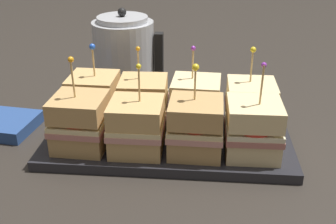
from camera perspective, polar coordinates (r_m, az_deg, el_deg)
name	(u,v)px	position (r m, az deg, el deg)	size (l,w,h in m)	color
ground_plane	(168,145)	(0.79, 0.00, -4.45)	(6.00, 6.00, 0.00)	#2D2823
serving_platter	(168,140)	(0.78, 0.00, -3.88)	(0.45, 0.22, 0.02)	#232328
sandwich_front_far_left	(80,122)	(0.74, -11.79, -1.38)	(0.10, 0.10, 0.17)	tan
sandwich_front_center_left	(137,126)	(0.72, -4.26, -1.96)	(0.09, 0.09, 0.16)	tan
sandwich_front_center_right	(196,127)	(0.71, 3.75, -2.06)	(0.10, 0.10, 0.16)	tan
sandwich_front_far_right	(253,129)	(0.72, 11.45, -2.26)	(0.09, 0.09, 0.17)	beige
sandwich_back_far_left	(94,99)	(0.82, -9.98, 1.73)	(0.09, 0.09, 0.16)	tan
sandwich_back_center_left	(144,102)	(0.81, -3.33, 1.39)	(0.10, 0.10, 0.15)	tan
sandwich_back_center_right	(196,103)	(0.80, 3.77, 1.17)	(0.10, 0.10, 0.16)	beige
sandwich_back_far_right	(250,105)	(0.80, 11.10, 0.89)	(0.09, 0.09, 0.16)	beige
kettle_steel	(124,54)	(1.01, -5.93, 7.82)	(0.17, 0.14, 0.20)	#B7BABF
napkin_stack	(7,124)	(0.89, -21.03, -1.57)	(0.12, 0.12, 0.02)	navy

